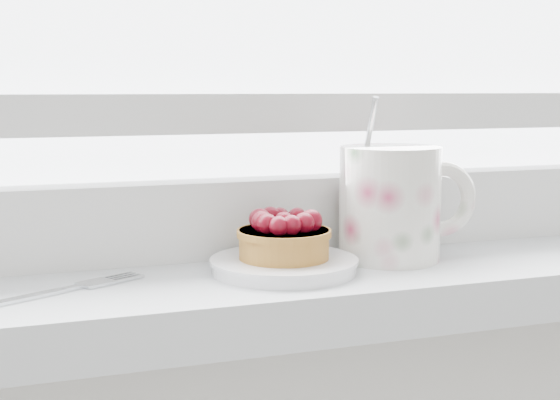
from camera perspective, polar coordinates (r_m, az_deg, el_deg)
name	(u,v)px	position (r m, az deg, el deg)	size (l,w,h in m)	color
saucer	(284,265)	(0.65, 0.29, -4.80)	(0.12, 0.12, 0.01)	white
raspberry_tart	(284,236)	(0.65, 0.29, -2.67)	(0.08, 0.08, 0.04)	#8F5B1F
floral_mug	(393,201)	(0.70, 8.29, -0.06)	(0.13, 0.10, 0.15)	silver
fork	(46,294)	(0.61, -16.78, -6.57)	(0.15, 0.09, 0.00)	silver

